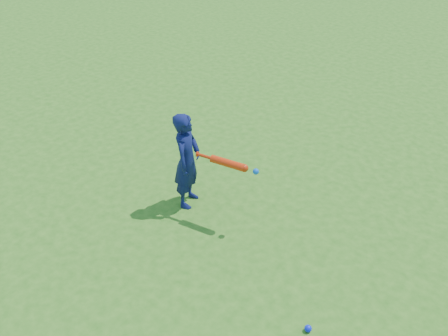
{
  "coord_description": "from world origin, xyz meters",
  "views": [
    {
      "loc": [
        3.79,
        -3.65,
        3.86
      ],
      "look_at": [
        0.88,
        0.08,
        0.67
      ],
      "focal_mm": 40.0,
      "sensor_mm": 36.0,
      "label": 1
    }
  ],
  "objects": [
    {
      "name": "ground",
      "position": [
        0.0,
        0.0,
        0.0
      ],
      "size": [
        80.0,
        80.0,
        0.0
      ],
      "primitive_type": "plane",
      "color": "#2C6818",
      "rests_on": "ground"
    },
    {
      "name": "bat_swing",
      "position": [
        1.0,
        0.05,
        0.79
      ],
      "size": [
        0.78,
        0.19,
        0.09
      ],
      "rotation": [
        0.0,
        0.0,
        0.16
      ],
      "color": "red",
      "rests_on": "ground"
    },
    {
      "name": "child",
      "position": [
        0.39,
        -0.0,
        0.62
      ],
      "size": [
        0.44,
        0.53,
        1.24
      ],
      "primitive_type": "imported",
      "rotation": [
        0.0,
        0.0,
        1.93
      ],
      "color": "#0F164A",
      "rests_on": "ground"
    },
    {
      "name": "ground_ball_blue",
      "position": [
        2.56,
        -0.8,
        0.03
      ],
      "size": [
        0.07,
        0.07,
        0.07
      ],
      "primitive_type": "sphere",
      "color": "#0D1EE9",
      "rests_on": "ground"
    }
  ]
}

